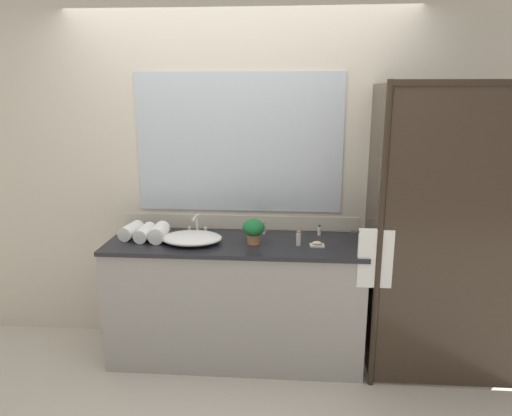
% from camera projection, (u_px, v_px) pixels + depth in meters
% --- Properties ---
extents(ground_plane, '(8.00, 8.00, 0.00)m').
position_uv_depth(ground_plane, '(236.00, 356.00, 3.52)').
color(ground_plane, beige).
extents(wall_back_with_mirror, '(4.40, 0.06, 2.60)m').
position_uv_depth(wall_back_with_mirror, '(240.00, 176.00, 3.54)').
color(wall_back_with_mirror, beige).
rests_on(wall_back_with_mirror, ground_plane).
extents(vanity_cabinet, '(1.80, 0.58, 0.90)m').
position_uv_depth(vanity_cabinet, '(236.00, 300.00, 3.42)').
color(vanity_cabinet, '#9E9993').
rests_on(vanity_cabinet, ground_plane).
extents(shower_enclosure, '(1.20, 0.59, 2.00)m').
position_uv_depth(shower_enclosure, '(429.00, 238.00, 2.99)').
color(shower_enclosure, '#2D2319').
rests_on(shower_enclosure, ground_plane).
extents(sink_basin, '(0.42, 0.33, 0.07)m').
position_uv_depth(sink_basin, '(192.00, 238.00, 3.28)').
color(sink_basin, white).
rests_on(sink_basin, vanity_cabinet).
extents(faucet, '(0.17, 0.16, 0.16)m').
position_uv_depth(faucet, '(197.00, 228.00, 3.45)').
color(faucet, silver).
rests_on(faucet, vanity_cabinet).
extents(potted_plant, '(0.16, 0.16, 0.18)m').
position_uv_depth(potted_plant, '(254.00, 229.00, 3.24)').
color(potted_plant, '#B77A51').
rests_on(potted_plant, vanity_cabinet).
extents(soap_dish, '(0.10, 0.07, 0.04)m').
position_uv_depth(soap_dish, '(317.00, 244.00, 3.21)').
color(soap_dish, silver).
rests_on(soap_dish, vanity_cabinet).
extents(amenity_bottle_conditioner, '(0.03, 0.03, 0.10)m').
position_uv_depth(amenity_bottle_conditioner, '(299.00, 239.00, 3.22)').
color(amenity_bottle_conditioner, silver).
rests_on(amenity_bottle_conditioner, vanity_cabinet).
extents(amenity_bottle_lotion, '(0.02, 0.02, 0.09)m').
position_uv_depth(amenity_bottle_lotion, '(264.00, 228.00, 3.48)').
color(amenity_bottle_lotion, silver).
rests_on(amenity_bottle_lotion, vanity_cabinet).
extents(amenity_bottle_shampoo, '(0.03, 0.03, 0.08)m').
position_uv_depth(amenity_bottle_shampoo, '(319.00, 230.00, 3.45)').
color(amenity_bottle_shampoo, white).
rests_on(amenity_bottle_shampoo, vanity_cabinet).
extents(rolled_towel_near_edge, '(0.14, 0.23, 0.10)m').
position_uv_depth(rolled_towel_near_edge, '(131.00, 231.00, 3.39)').
color(rolled_towel_near_edge, white).
rests_on(rolled_towel_near_edge, vanity_cabinet).
extents(rolled_towel_middle, '(0.10, 0.24, 0.10)m').
position_uv_depth(rolled_towel_middle, '(145.00, 233.00, 3.36)').
color(rolled_towel_middle, white).
rests_on(rolled_towel_middle, vanity_cabinet).
extents(rolled_towel_far_edge, '(0.12, 0.23, 0.11)m').
position_uv_depth(rolled_towel_far_edge, '(159.00, 232.00, 3.33)').
color(rolled_towel_far_edge, white).
rests_on(rolled_towel_far_edge, vanity_cabinet).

